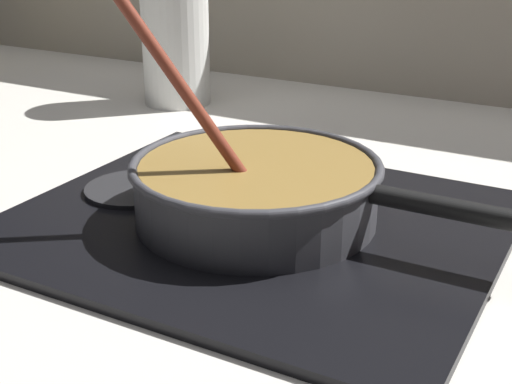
% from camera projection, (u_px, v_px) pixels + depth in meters
% --- Properties ---
extents(ground, '(2.40, 1.60, 0.04)m').
position_uv_depth(ground, '(187.00, 263.00, 0.81)').
color(ground, beige).
extents(hob_plate, '(0.56, 0.48, 0.01)m').
position_uv_depth(hob_plate, '(256.00, 223.00, 0.85)').
color(hob_plate, black).
rests_on(hob_plate, ground).
extents(burner_ring, '(0.17, 0.17, 0.01)m').
position_uv_depth(burner_ring, '(256.00, 215.00, 0.84)').
color(burner_ring, '#592D0C').
rests_on(burner_ring, hob_plate).
extents(spare_burner, '(0.13, 0.13, 0.01)m').
position_uv_depth(spare_burner, '(134.00, 189.00, 0.93)').
color(spare_burner, '#262628').
rests_on(spare_burner, hob_plate).
extents(cooking_pan, '(0.47, 0.29, 0.31)m').
position_uv_depth(cooking_pan, '(257.00, 188.00, 0.83)').
color(cooking_pan, '#38383D').
rests_on(cooking_pan, hob_plate).
extents(paper_towel_roll, '(0.13, 0.13, 0.28)m').
position_uv_depth(paper_towel_roll, '(175.00, 30.00, 1.33)').
color(paper_towel_roll, white).
rests_on(paper_towel_roll, ground).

